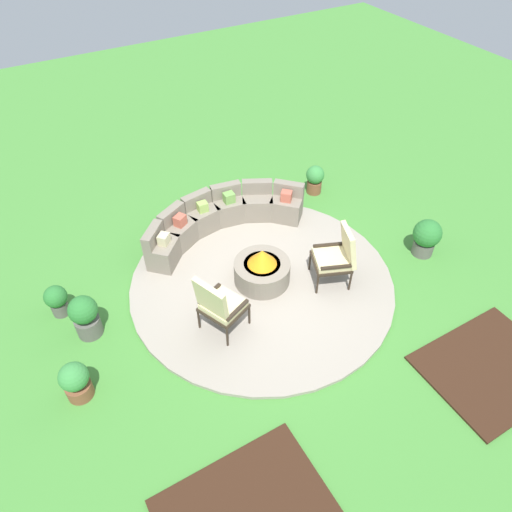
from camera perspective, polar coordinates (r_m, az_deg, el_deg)
ground_plane at (r=8.03m, az=0.71°, el=-3.19°), size 24.00×24.00×0.00m
patio_circle at (r=8.01m, az=0.71°, el=-3.04°), size 4.41×4.41×0.06m
mulch_bed_right at (r=7.72m, az=26.48°, el=-11.95°), size 1.91×1.50×0.04m
fire_pit at (r=7.81m, az=0.73°, el=-1.60°), size 0.93×0.93×0.67m
curved_stone_bench at (r=8.78m, az=-4.32°, el=4.63°), size 3.23×1.14×0.72m
lounge_chair_front_left at (r=6.88m, az=-4.52°, el=-5.80°), size 0.78×0.79×1.14m
lounge_chair_front_right at (r=7.74m, az=9.78°, el=0.13°), size 0.79×0.78×1.06m
potted_plant_0 at (r=7.47m, az=-19.91°, el=-6.80°), size 0.43×0.43×0.74m
potted_plant_1 at (r=6.89m, az=-20.93°, el=-13.88°), size 0.39×0.39×0.62m
potted_plant_2 at (r=9.92m, az=7.11°, el=9.25°), size 0.37×0.37×0.61m
potted_plant_3 at (r=8.82m, az=19.86°, el=2.22°), size 0.49×0.49×0.71m
potted_plant_4 at (r=7.98m, az=-22.88°, el=-4.84°), size 0.35×0.35×0.56m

